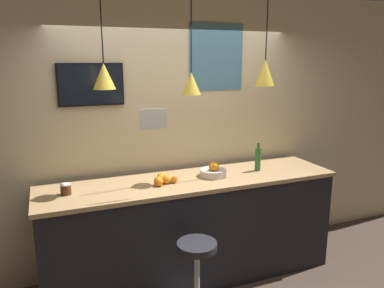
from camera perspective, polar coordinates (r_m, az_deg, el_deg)
back_wall at (r=4.00m, az=-2.49°, el=1.92°), size 8.00×0.06×2.90m
service_counter at (r=3.87m, az=-0.00°, el=-12.80°), size 2.93×0.71×1.06m
bar_stool at (r=3.34m, az=0.75°, el=-18.85°), size 0.42×0.42×0.72m
fruit_bowl at (r=3.74m, az=3.28°, el=-4.14°), size 0.27×0.27×0.15m
orange_pile at (r=3.55m, az=-4.31°, el=-5.36°), size 0.23×0.21×0.09m
juice_bottle at (r=3.96m, az=10.01°, el=-2.24°), size 0.06×0.06×0.30m
spread_jar at (r=3.43m, az=-18.68°, el=-6.54°), size 0.09×0.09×0.10m
pendant_lamp_left at (r=3.30m, az=-13.26°, el=10.09°), size 0.19×0.19×0.85m
pendant_lamp_middle at (r=3.51m, az=-0.12°, el=9.29°), size 0.18×0.18×0.92m
pendant_lamp_right at (r=3.87m, az=11.06°, el=10.65°), size 0.19×0.19×0.86m
mounted_tv at (r=3.69m, az=-15.16°, el=8.73°), size 0.61×0.04×0.40m
hanging_menu_board at (r=3.11m, az=-5.92°, el=3.83°), size 0.24×0.01×0.17m
wall_poster at (r=4.06m, az=3.72°, el=13.04°), size 0.62×0.01×0.69m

